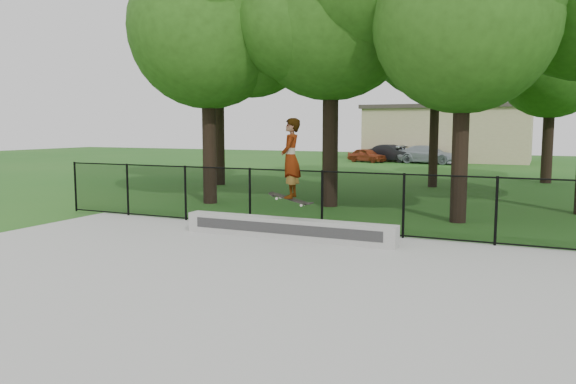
# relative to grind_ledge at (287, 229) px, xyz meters

# --- Properties ---
(ground) EXTENTS (100.00, 100.00, 0.00)m
(ground) POSITION_rel_grind_ledge_xyz_m (0.39, -4.70, -0.29)
(ground) COLOR #1D5718
(ground) RESTS_ON ground
(concrete_slab) EXTENTS (14.00, 12.00, 0.06)m
(concrete_slab) POSITION_rel_grind_ledge_xyz_m (0.39, -4.70, -0.26)
(concrete_slab) COLOR #A9A8A3
(concrete_slab) RESTS_ON ground
(grind_ledge) EXTENTS (5.11, 0.40, 0.47)m
(grind_ledge) POSITION_rel_grind_ledge_xyz_m (0.00, 0.00, 0.00)
(grind_ledge) COLOR #B3B3AD
(grind_ledge) RESTS_ON concrete_slab
(car_a) EXTENTS (3.25, 2.23, 1.03)m
(car_a) POSITION_rel_grind_ledge_xyz_m (-6.75, 28.99, 0.22)
(car_a) COLOR #91371A
(car_a) RESTS_ON ground
(car_b) EXTENTS (3.81, 2.72, 1.30)m
(car_b) POSITION_rel_grind_ledge_xyz_m (-5.03, 30.07, 0.35)
(car_b) COLOR black
(car_b) RESTS_ON ground
(car_c) EXTENTS (4.42, 2.77, 1.29)m
(car_c) POSITION_rel_grind_ledge_xyz_m (-2.24, 29.22, 0.35)
(car_c) COLOR #959FA8
(car_c) RESTS_ON ground
(skater_airborne) EXTENTS (0.83, 0.73, 1.95)m
(skater_airborne) POSITION_rel_grind_ledge_xyz_m (0.16, -0.15, 1.59)
(skater_airborne) COLOR black
(skater_airborne) RESTS_ON ground
(chainlink_fence) EXTENTS (16.06, 0.06, 1.50)m
(chainlink_fence) POSITION_rel_grind_ledge_xyz_m (0.39, 1.20, 0.52)
(chainlink_fence) COLOR black
(chainlink_fence) RESTS_ON concrete_slab
(tree_row) EXTENTS (20.69, 17.89, 10.37)m
(tree_row) POSITION_rel_grind_ledge_xyz_m (0.23, 9.08, 6.09)
(tree_row) COLOR black
(tree_row) RESTS_ON ground
(distant_building) EXTENTS (12.40, 6.40, 4.30)m
(distant_building) POSITION_rel_grind_ledge_xyz_m (-1.61, 33.30, 1.87)
(distant_building) COLOR #CCBB8F
(distant_building) RESTS_ON ground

